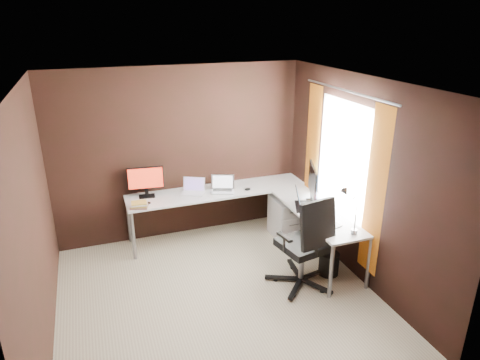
% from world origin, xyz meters
% --- Properties ---
extents(room, '(3.60, 3.60, 2.50)m').
position_xyz_m(room, '(0.34, 0.07, 1.28)').
color(room, '#B8AF8F').
rests_on(room, ground).
extents(desk, '(2.65, 2.25, 0.73)m').
position_xyz_m(desk, '(0.84, 1.04, 0.68)').
color(desk, white).
rests_on(desk, ground).
extents(drawer_pedestal, '(0.42, 0.50, 0.60)m').
position_xyz_m(drawer_pedestal, '(1.43, 1.15, 0.30)').
color(drawer_pedestal, white).
rests_on(drawer_pedestal, ground).
extents(monitor_left, '(0.50, 0.17, 0.44)m').
position_xyz_m(monitor_left, '(-0.54, 1.64, 0.98)').
color(monitor_left, black).
rests_on(monitor_left, desk).
extents(monitor_right, '(0.27, 0.60, 0.52)m').
position_xyz_m(monitor_right, '(1.54, 0.64, 1.02)').
color(monitor_right, black).
rests_on(monitor_right, desk).
extents(laptop_white, '(0.38, 0.34, 0.21)m').
position_xyz_m(laptop_white, '(0.11, 1.54, 0.78)').
color(laptop_white, white).
rests_on(laptop_white, desk).
extents(laptop_silver, '(0.40, 0.34, 0.22)m').
position_xyz_m(laptop_silver, '(0.53, 1.47, 0.78)').
color(laptop_silver, silver).
rests_on(laptop_silver, desk).
extents(laptop_black_big, '(0.39, 0.45, 0.25)m').
position_xyz_m(laptop_black_big, '(1.36, 0.56, 0.78)').
color(laptop_black_big, black).
rests_on(laptop_black_big, desk).
extents(laptop_black_small, '(0.24, 0.29, 0.17)m').
position_xyz_m(laptop_black_small, '(1.41, -0.01, 0.77)').
color(laptop_black_small, black).
rests_on(laptop_black_small, desk).
extents(book_stack, '(0.27, 0.24, 0.07)m').
position_xyz_m(book_stack, '(-0.69, 1.30, 0.76)').
color(book_stack, '#8D5D4C').
rests_on(book_stack, desk).
extents(mouse_left, '(0.09, 0.06, 0.03)m').
position_xyz_m(mouse_left, '(-0.57, 1.36, 0.75)').
color(mouse_left, black).
rests_on(mouse_left, desk).
extents(mouse_corner, '(0.09, 0.06, 0.04)m').
position_xyz_m(mouse_corner, '(0.88, 1.35, 0.75)').
color(mouse_corner, black).
rests_on(mouse_corner, desk).
extents(desk_lamp, '(0.19, 0.21, 0.56)m').
position_xyz_m(desk_lamp, '(1.51, -0.24, 1.08)').
color(desk_lamp, slate).
rests_on(desk_lamp, desk).
extents(office_chair, '(0.67, 0.69, 1.20)m').
position_xyz_m(office_chair, '(1.07, -0.07, 0.35)').
color(office_chair, black).
rests_on(office_chair, ground).
extents(wastebasket, '(0.27, 0.27, 0.30)m').
position_xyz_m(wastebasket, '(1.49, 0.02, 0.15)').
color(wastebasket, black).
rests_on(wastebasket, ground).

